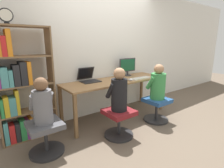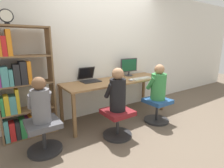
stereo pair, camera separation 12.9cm
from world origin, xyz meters
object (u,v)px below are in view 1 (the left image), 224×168
Objects in this scene: desktop_monitor at (128,66)px; office_chair_left at (156,108)px; person_at_monitor at (158,84)px; person_at_laptop at (119,91)px; desk_clock at (6,15)px; person_near_shelf at (42,103)px; office_chair_side at (46,135)px; keyboard at (141,78)px; bookshelf at (17,88)px; laptop at (89,79)px; office_chair_right at (119,121)px.

desktop_monitor reaches higher than office_chair_left.
person_at_monitor is (0.00, 0.00, 0.47)m from office_chair_left.
person_at_laptop reaches higher than office_chair_left.
desk_clock is 1.21m from person_near_shelf.
office_chair_side is at bearing 173.50° from person_at_monitor.
bookshelf reaches higher than keyboard.
person_at_laptop is 1.42× the size of office_chair_side.
laptop is at bearing 139.28° from person_at_monitor.
desk_clock reaches higher than office_chair_left.
office_chair_right is 1.04m from person_at_monitor.
office_chair_left is 2.04m from person_near_shelf.
desk_clock is (-1.23, -0.11, 0.99)m from laptop.
desktop_monitor reaches higher than person_near_shelf.
person_at_monitor is (-0.00, -0.83, -0.23)m from desktop_monitor.
office_chair_left is at bearing 0.82° from office_chair_right.
person_at_laptop is at bearing -179.48° from office_chair_left.
person_at_laptop is at bearing -12.76° from office_chair_side.
office_chair_side is 0.77× the size of person_near_shelf.
laptop is 0.78× the size of keyboard.
desk_clock reaches higher than bookshelf.
person_at_laptop is 1.18m from office_chair_side.
office_chair_left is (-0.00, -0.84, -0.69)m from desktop_monitor.
desk_clock is (-2.19, 0.72, 1.07)m from person_at_monitor.
desktop_monitor is 0.67× the size of person_at_laptop.
laptop reaches higher than office_chair_side.
person_near_shelf is at bearing 90.00° from office_chair_side.
desk_clock is at bearing -116.18° from bookshelf.
person_at_laptop is (-0.92, -0.01, 0.48)m from office_chair_left.
office_chair_left is 0.77× the size of person_near_shelf.
keyboard is (-0.01, -0.41, -0.19)m from desktop_monitor.
person_at_monitor reaches higher than office_chair_side.
bookshelf reaches higher than office_chair_right.
keyboard is at bearing -23.25° from laptop.
person_at_laptop is 1.09× the size of person_near_shelf.
laptop is 1.30m from office_chair_side.
bookshelf is at bearing 146.95° from person_at_laptop.
person_at_monitor is 3.33× the size of desk_clock.
bookshelf is 0.81m from office_chair_side.
desk_clock is 0.42× the size of office_chair_side.
bookshelf reaches higher than person_at_laptop.
office_chair_right is at bearing -87.26° from laptop.
laptop is at bearing 1.88° from bookshelf.
keyboard is at bearing -9.78° from bookshelf.
office_chair_side is at bearing 167.24° from person_at_laptop.
person_near_shelf is at bearing -71.96° from bookshelf.
person_at_monitor reaches higher than office_chair_right.
office_chair_right is 0.48m from person_at_laptop.
bookshelf reaches higher than person_near_shelf.
office_chair_side is (-1.05, 0.24, 0.00)m from office_chair_right.
desk_clock is (-2.18, 0.30, 1.03)m from keyboard.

